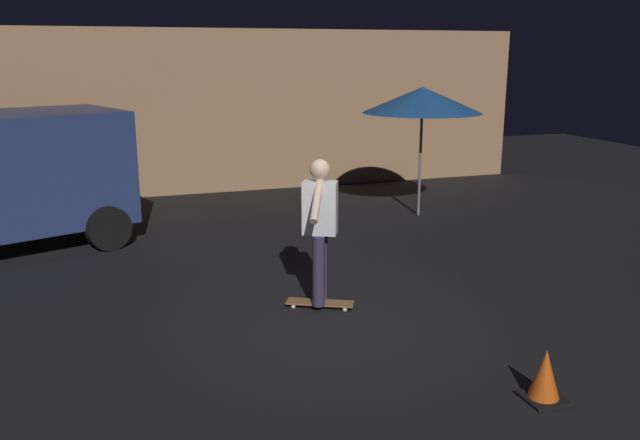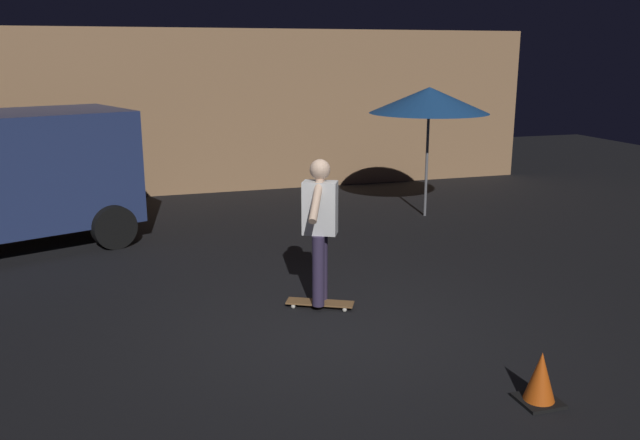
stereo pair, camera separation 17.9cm
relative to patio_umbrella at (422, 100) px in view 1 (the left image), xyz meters
The scene contains 6 objects.
ground_plane 5.76m from the patio_umbrella, 126.36° to the right, with size 28.00×28.00×0.00m, color black.
low_building 5.75m from the patio_umbrella, 123.26° to the left, with size 13.99×3.22×3.36m.
patio_umbrella is the anchor object (origin of this frame).
skateboard_ridden 5.28m from the patio_umbrella, 130.21° to the right, with size 0.79×0.53×0.07m.
skater 4.99m from the patio_umbrella, 130.21° to the right, with size 0.53×0.91×1.67m.
traffic_cone 6.90m from the patio_umbrella, 107.69° to the right, with size 0.34×0.34×0.46m.
Camera 1 is at (-2.27, -6.24, 2.87)m, focal length 37.22 mm.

